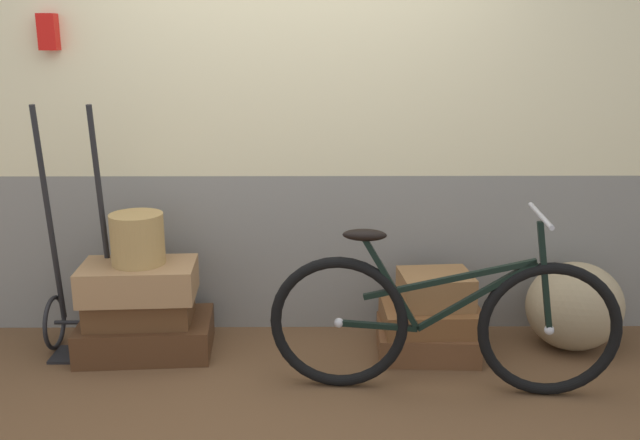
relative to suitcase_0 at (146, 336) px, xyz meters
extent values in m
cube|color=brown|center=(0.84, -0.41, -0.13)|extent=(9.05, 5.20, 0.06)
cube|color=gray|center=(0.84, 0.44, 0.39)|extent=(7.05, 0.20, 0.97)
cube|color=beige|center=(0.84, 0.44, 1.89)|extent=(7.05, 0.20, 2.02)
cube|color=red|center=(-0.51, 0.30, 1.71)|extent=(0.10, 0.08, 0.20)
cube|color=#4C2D19|center=(0.00, 0.00, 0.00)|extent=(0.78, 0.52, 0.20)
cube|color=brown|center=(-0.02, -0.01, 0.18)|extent=(0.60, 0.40, 0.16)
cube|color=#9E754C|center=(-0.01, -0.05, 0.36)|extent=(0.65, 0.41, 0.19)
cube|color=brown|center=(1.63, -0.02, -0.02)|extent=(0.58, 0.48, 0.16)
cube|color=brown|center=(1.65, -0.01, 0.13)|extent=(0.56, 0.46, 0.13)
cube|color=olive|center=(1.67, -0.01, 0.29)|extent=(0.42, 0.35, 0.19)
cylinder|color=#A8844C|center=(-0.01, -0.03, 0.59)|extent=(0.30, 0.30, 0.29)
torus|color=black|center=(-0.54, 0.05, 0.06)|extent=(0.03, 0.32, 0.32)
torus|color=black|center=(-0.18, 0.05, 0.06)|extent=(0.03, 0.32, 0.32)
cylinder|color=black|center=(-0.36, 0.05, 0.06)|extent=(0.36, 0.02, 0.02)
cylinder|color=black|center=(-0.51, 0.05, 0.70)|extent=(0.03, 0.18, 1.27)
cylinder|color=black|center=(-0.21, 0.05, 0.70)|extent=(0.03, 0.18, 1.27)
cube|color=black|center=(-0.36, -0.06, -0.09)|extent=(0.32, 0.22, 0.02)
ellipsoid|color=#9E8966|center=(2.49, 0.03, 0.16)|extent=(0.56, 0.48, 0.52)
torus|color=black|center=(1.10, -0.42, 0.26)|extent=(0.71, 0.12, 0.71)
sphere|color=#B2B2B7|center=(1.10, -0.42, 0.26)|extent=(0.05, 0.05, 0.05)
torus|color=black|center=(2.16, -0.52, 0.26)|extent=(0.71, 0.12, 0.71)
sphere|color=#B2B2B7|center=(2.16, -0.52, 0.26)|extent=(0.05, 0.05, 0.05)
cube|color=black|center=(1.79, -0.48, 0.43)|extent=(0.58, 0.08, 0.40)
cube|color=black|center=(1.37, -0.44, 0.48)|extent=(0.30, 0.06, 0.48)
cube|color=black|center=(1.30, -0.44, 0.25)|extent=(0.40, 0.06, 0.05)
cube|color=black|center=(1.65, -0.47, 0.51)|extent=(0.85, 0.11, 0.24)
cube|color=black|center=(2.11, -0.51, 0.54)|extent=(0.12, 0.04, 0.56)
ellipsoid|color=black|center=(1.23, -0.43, 0.73)|extent=(0.23, 0.11, 0.06)
cylinder|color=#A5A5AD|center=(2.07, -0.51, 0.85)|extent=(0.07, 0.46, 0.02)
camera|label=1|loc=(0.99, -3.72, 1.67)|focal=38.79mm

